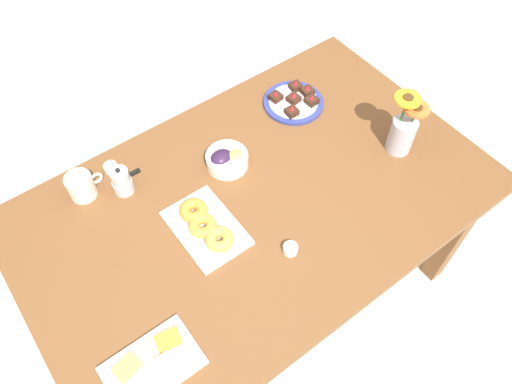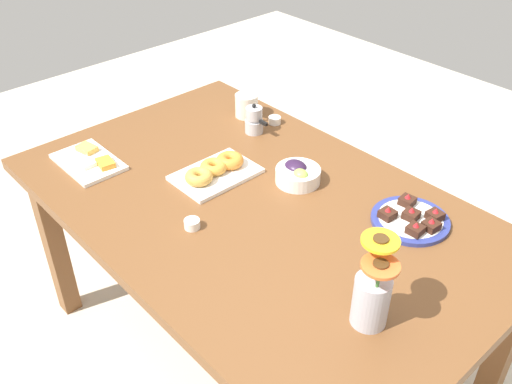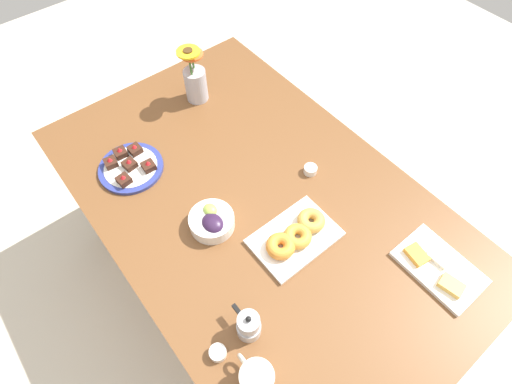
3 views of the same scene
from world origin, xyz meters
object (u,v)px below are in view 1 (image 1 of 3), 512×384
(croissant_platter, at_px, (206,227))
(cheese_platter, at_px, (152,364))
(jam_cup_honey, at_px, (290,249))
(jam_cup_berry, at_px, (111,167))
(dessert_plate, at_px, (294,102))
(grape_bowl, at_px, (227,159))
(dining_table, at_px, (256,212))
(flower_vase, at_px, (403,132))
(moka_pot, at_px, (122,181))
(coffee_mug, at_px, (81,186))

(croissant_platter, bearing_deg, cheese_platter, -142.34)
(jam_cup_honey, distance_m, jam_cup_berry, 0.70)
(dessert_plate, bearing_deg, grape_bowl, -166.08)
(dessert_plate, bearing_deg, cheese_platter, -149.74)
(dining_table, distance_m, grape_bowl, 0.22)
(grape_bowl, height_order, croissant_platter, grape_bowl)
(cheese_platter, distance_m, croissant_platter, 0.45)
(dessert_plate, height_order, flower_vase, flower_vase)
(dining_table, relative_size, flower_vase, 6.38)
(cheese_platter, bearing_deg, moka_pot, 69.17)
(grape_bowl, relative_size, moka_pot, 1.27)
(coffee_mug, relative_size, jam_cup_honey, 2.62)
(croissant_platter, distance_m, jam_cup_berry, 0.43)
(coffee_mug, height_order, croissant_platter, coffee_mug)
(croissant_platter, bearing_deg, coffee_mug, 124.57)
(grape_bowl, distance_m, dessert_plate, 0.40)
(coffee_mug, xyz_separation_m, jam_cup_berry, (0.12, 0.04, -0.03))
(coffee_mug, bearing_deg, dining_table, -38.62)
(jam_cup_berry, distance_m, flower_vase, 1.04)
(moka_pot, bearing_deg, jam_cup_berry, 88.42)
(jam_cup_berry, xyz_separation_m, dessert_plate, (0.73, -0.13, -0.00))
(jam_cup_honey, bearing_deg, dessert_plate, 49.92)
(jam_cup_honey, xyz_separation_m, jam_cup_berry, (-0.31, 0.63, 0.00))
(coffee_mug, distance_m, flower_vase, 1.13)
(flower_vase, bearing_deg, dining_table, 167.01)
(dining_table, xyz_separation_m, grape_bowl, (0.01, 0.18, 0.12))
(cheese_platter, bearing_deg, grape_bowl, 39.07)
(jam_cup_honey, bearing_deg, cheese_platter, -174.50)
(coffee_mug, distance_m, moka_pot, 0.14)
(coffee_mug, bearing_deg, cheese_platter, -98.96)
(cheese_platter, xyz_separation_m, flower_vase, (1.12, 0.15, 0.08))
(coffee_mug, distance_m, jam_cup_honey, 0.73)
(grape_bowl, xyz_separation_m, cheese_platter, (-0.57, -0.46, -0.02))
(dining_table, height_order, dessert_plate, dessert_plate)
(dining_table, xyz_separation_m, flower_vase, (0.55, -0.13, 0.17))
(flower_vase, bearing_deg, jam_cup_berry, 149.09)
(dining_table, relative_size, coffee_mug, 12.70)
(croissant_platter, height_order, dessert_plate, dessert_plate)
(grape_bowl, height_order, cheese_platter, grape_bowl)
(dining_table, bearing_deg, moka_pot, 138.68)
(jam_cup_honey, bearing_deg, moka_pot, 120.26)
(grape_bowl, xyz_separation_m, jam_cup_berry, (-0.34, 0.22, -0.01))
(grape_bowl, distance_m, flower_vase, 0.63)
(jam_cup_berry, relative_size, moka_pot, 0.40)
(jam_cup_honey, height_order, moka_pot, moka_pot)
(croissant_platter, bearing_deg, jam_cup_honey, -52.70)
(coffee_mug, height_order, jam_cup_berry, coffee_mug)
(jam_cup_honey, height_order, flower_vase, flower_vase)
(grape_bowl, relative_size, flower_vase, 0.60)
(grape_bowl, distance_m, moka_pot, 0.37)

